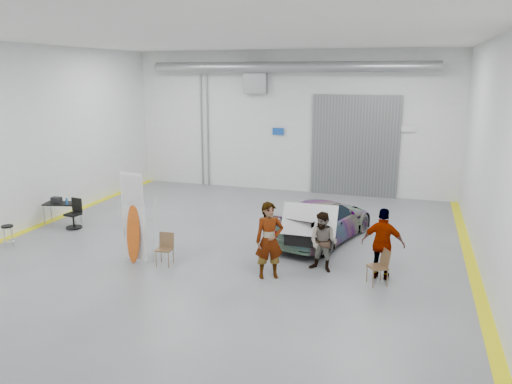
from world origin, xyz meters
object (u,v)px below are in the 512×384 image
(person_c, at_px, (383,244))
(folding_chair_far, at_px, (377,274))
(office_chair, at_px, (74,215))
(work_table, at_px, (60,203))
(folding_chair_near, at_px, (165,255))
(sedan_car, at_px, (322,220))
(person_b, at_px, (323,242))
(surfboard_display, at_px, (134,225))
(person_a, at_px, (269,240))
(shop_stool, at_px, (8,237))

(person_c, bearing_deg, folding_chair_far, 83.60)
(folding_chair_far, height_order, office_chair, office_chair)
(work_table, bearing_deg, folding_chair_far, -10.07)
(folding_chair_near, bearing_deg, sedan_car, 36.54)
(sedan_car, relative_size, person_b, 2.76)
(surfboard_display, xyz_separation_m, folding_chair_near, (0.83, 0.10, -0.81))
(person_b, bearing_deg, office_chair, -175.08)
(folding_chair_near, height_order, folding_chair_far, folding_chair_far)
(sedan_car, distance_m, work_table, 8.94)
(person_b, distance_m, office_chair, 8.68)
(person_a, relative_size, shop_stool, 2.87)
(person_b, bearing_deg, folding_chair_near, -155.50)
(sedan_car, relative_size, surfboard_display, 1.66)
(surfboard_display, bearing_deg, person_b, 19.10)
(shop_stool, relative_size, office_chair, 0.70)
(sedan_car, xyz_separation_m, person_b, (0.47, -2.50, 0.16))
(person_a, xyz_separation_m, office_chair, (-7.37, 2.01, -0.55))
(person_c, xyz_separation_m, folding_chair_far, (-0.08, -0.41, -0.64))
(folding_chair_near, bearing_deg, person_b, 5.85)
(person_c, height_order, shop_stool, person_c)
(person_a, bearing_deg, folding_chair_near, 154.39)
(person_c, distance_m, surfboard_display, 6.55)
(shop_stool, height_order, work_table, work_table)
(surfboard_display, relative_size, shop_stool, 3.87)
(sedan_car, xyz_separation_m, work_table, (-8.88, -1.02, 0.10))
(folding_chair_far, bearing_deg, office_chair, -128.61)
(person_a, relative_size, person_c, 1.07)
(office_chair, bearing_deg, surfboard_display, -22.50)
(person_a, height_order, folding_chair_near, person_a)
(sedan_car, xyz_separation_m, folding_chair_near, (-3.68, -3.36, -0.37))
(work_table, bearing_deg, person_b, -8.99)
(person_a, distance_m, work_table, 8.44)
(sedan_car, distance_m, surfboard_display, 5.70)
(person_a, relative_size, surfboard_display, 0.74)
(person_a, xyz_separation_m, folding_chair_near, (-2.93, -0.04, -0.72))
(person_a, distance_m, shop_stool, 8.03)
(surfboard_display, xyz_separation_m, shop_stool, (-4.25, -0.09, -0.74))
(person_a, relative_size, folding_chair_far, 2.20)
(person_a, xyz_separation_m, person_b, (1.23, 0.82, -0.19))
(person_b, distance_m, folding_chair_far, 1.58)
(person_a, distance_m, person_b, 1.49)
(person_a, distance_m, folding_chair_far, 2.77)
(person_a, bearing_deg, sedan_car, 50.70)
(person_a, height_order, folding_chair_far, person_a)
(surfboard_display, relative_size, office_chair, 2.70)
(folding_chair_far, bearing_deg, sedan_car, -176.58)
(person_b, relative_size, work_table, 1.26)
(folding_chair_far, xyz_separation_m, work_table, (-10.77, 1.91, 0.45))
(folding_chair_near, height_order, work_table, work_table)
(folding_chair_far, height_order, work_table, work_table)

